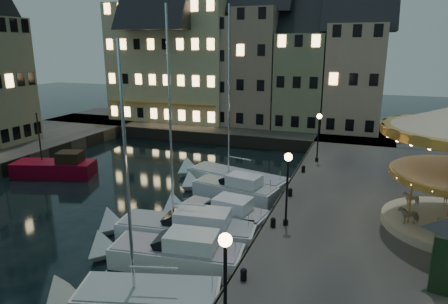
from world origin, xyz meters
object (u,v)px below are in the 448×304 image
at_px(streetlamp_b, 287,179).
at_px(motorboat_c, 180,229).
at_px(bollard_a, 244,274).
at_px(red_fishing_boat, 56,169).
at_px(motorboat_a, 136,300).
at_px(bollard_c, 290,192).
at_px(motorboat_b, 169,254).
at_px(bollard_d, 303,169).
at_px(motorboat_d, 217,214).
at_px(streetlamp_c, 319,131).
at_px(motorboat_e, 230,189).
at_px(motorboat_f, 231,179).
at_px(streetlamp_a, 225,276).
at_px(bollard_b, 273,222).

bearing_deg(streetlamp_b, motorboat_c, -167.57).
xyz_separation_m(bollard_a, red_fishing_boat, (-20.62, 11.64, -0.91)).
bearing_deg(motorboat_a, red_fishing_boat, 140.55).
height_order(bollard_c, motorboat_b, motorboat_b).
bearing_deg(bollard_d, motorboat_d, -115.30).
relative_size(bollard_a, bollard_d, 1.00).
relative_size(motorboat_b, motorboat_d, 1.14).
distance_m(streetlamp_c, motorboat_e, 9.81).
relative_size(bollard_a, bollard_c, 1.00).
bearing_deg(motorboat_e, motorboat_b, -89.05).
distance_m(bollard_a, motorboat_e, 12.95).
xyz_separation_m(streetlamp_b, motorboat_f, (-6.19, 8.71, -3.49)).
bearing_deg(red_fishing_boat, bollard_d, 11.94).
bearing_deg(red_fishing_boat, streetlamp_c, 20.33).
height_order(bollard_a, motorboat_a, motorboat_a).
bearing_deg(motorboat_b, streetlamp_a, -48.88).
xyz_separation_m(bollard_d, motorboat_c, (-5.30, -11.30, -0.92)).
bearing_deg(motorboat_b, bollard_c, 61.86).
height_order(bollard_c, motorboat_e, motorboat_e).
bearing_deg(streetlamp_a, motorboat_d, 112.12).
height_order(streetlamp_b, motorboat_a, motorboat_a).
xyz_separation_m(bollard_a, motorboat_b, (-4.58, 1.94, -0.96)).
bearing_deg(bollard_d, bollard_c, -90.00).
height_order(streetlamp_a, streetlamp_c, same).
bearing_deg(bollard_c, motorboat_d, -142.86).
bearing_deg(streetlamp_b, streetlamp_c, 90.00).
height_order(bollard_b, motorboat_c, motorboat_c).
distance_m(motorboat_a, red_fishing_boat, 21.24).
bearing_deg(motorboat_b, motorboat_f, 94.53).
distance_m(motorboat_b, motorboat_e, 10.07).
xyz_separation_m(streetlamp_b, motorboat_c, (-5.90, -1.30, -3.34)).
xyz_separation_m(bollard_a, motorboat_a, (-4.22, -1.86, -1.06)).
bearing_deg(red_fishing_boat, bollard_c, -3.16).
xyz_separation_m(bollard_b, motorboat_b, (-4.58, -3.56, -0.96)).
xyz_separation_m(bollard_b, motorboat_f, (-5.59, 9.21, -1.07)).
distance_m(bollard_b, motorboat_d, 4.59).
height_order(bollard_b, motorboat_a, motorboat_a).
bearing_deg(red_fishing_boat, bollard_a, -29.44).
bearing_deg(motorboat_a, bollard_c, 71.14).
distance_m(streetlamp_b, motorboat_d, 5.92).
bearing_deg(motorboat_a, bollard_b, 60.16).
height_order(bollard_c, red_fishing_boat, red_fishing_boat).
bearing_deg(motorboat_e, bollard_b, -53.88).
xyz_separation_m(streetlamp_a, motorboat_e, (-5.35, 16.01, -3.38)).
height_order(streetlamp_a, motorboat_f, motorboat_f).
xyz_separation_m(bollard_d, red_fishing_boat, (-20.62, -4.36, -0.91)).
xyz_separation_m(streetlamp_a, motorboat_f, (-6.19, 18.71, -3.49)).
bearing_deg(bollard_c, streetlamp_a, -87.63).
relative_size(motorboat_d, motorboat_f, 0.54).
relative_size(streetlamp_b, motorboat_d, 0.61).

